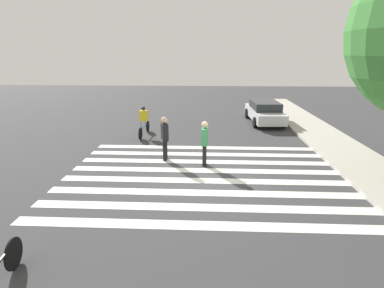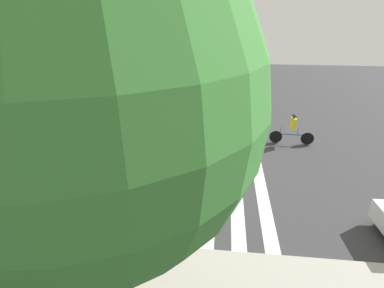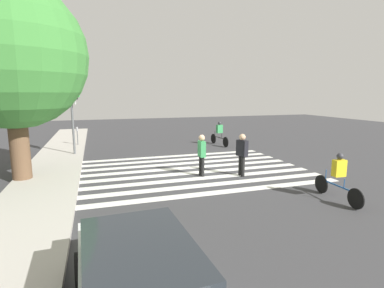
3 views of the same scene
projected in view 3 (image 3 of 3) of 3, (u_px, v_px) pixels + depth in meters
ground_plane at (195, 170)px, 13.88m from camera, size 60.00×60.00×0.00m
sidewalk_curb at (47, 180)px, 11.96m from camera, size 36.00×2.50×0.14m
crosswalk_stripes at (195, 170)px, 13.88m from camera, size 7.06×10.00×0.01m
traffic_light at (74, 104)px, 16.50m from camera, size 0.60×0.50×4.22m
parking_meter at (77, 132)px, 19.83m from camera, size 0.15×0.15×1.33m
street_tree at (11, 56)px, 11.20m from camera, size 5.58×5.58×7.72m
pedestrian_adult_tall_backpack at (202, 153)px, 12.72m from camera, size 0.51×0.26×1.78m
pedestrian_child_with_backpack at (242, 152)px, 12.72m from camera, size 0.55×0.38×1.82m
cyclist_far_lane at (219, 133)px, 20.42m from camera, size 2.35×0.42×1.63m
cyclist_mid_street at (338, 175)px, 9.79m from camera, size 2.21×0.41×1.60m
car_parked_far_curb at (140, 285)px, 4.41m from camera, size 4.51×2.02×1.36m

